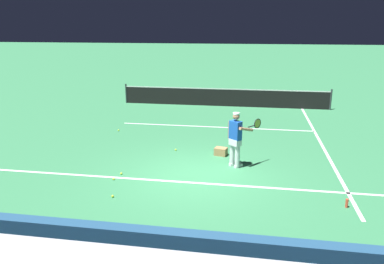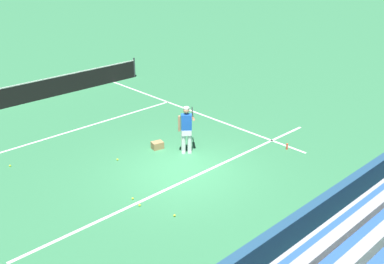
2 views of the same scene
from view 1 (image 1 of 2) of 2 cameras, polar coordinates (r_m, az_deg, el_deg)
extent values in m
plane|color=#337A4C|center=(10.97, 0.61, -6.71)|extent=(160.00, 160.00, 0.00)
cube|color=white|center=(10.51, 0.19, -7.73)|extent=(12.00, 0.10, 0.01)
cube|color=white|center=(14.85, 18.96, -1.45)|extent=(0.10, 12.00, 0.01)
cube|color=white|center=(16.14, 3.60, 0.77)|extent=(8.22, 0.10, 0.01)
cube|color=navy|center=(6.48, -6.39, -18.71)|extent=(24.69, 0.24, 1.10)
cube|color=silver|center=(6.99, -17.13, -16.05)|extent=(2.80, 0.01, 0.44)
cube|color=#2D5BAD|center=(5.35, -9.64, -19.06)|extent=(22.99, 0.40, 0.12)
cylinder|color=silver|center=(11.65, 6.14, -3.09)|extent=(0.15, 0.15, 0.88)
cylinder|color=silver|center=(11.51, 6.93, -3.36)|extent=(0.15, 0.15, 0.88)
cube|color=white|center=(11.83, 6.28, -4.84)|extent=(0.26, 0.29, 0.09)
cube|color=white|center=(11.69, 7.07, -5.12)|extent=(0.26, 0.29, 0.09)
cube|color=silver|center=(11.47, 6.59, -1.53)|extent=(0.40, 0.39, 0.20)
cube|color=#194CB2|center=(11.36, 6.65, 0.25)|extent=(0.41, 0.39, 0.58)
sphere|color=#A37556|center=(11.26, 6.75, 2.37)|extent=(0.21, 0.21, 0.21)
cylinder|color=white|center=(11.24, 6.77, 2.81)|extent=(0.20, 0.20, 0.05)
cylinder|color=#A37556|center=(11.53, 5.75, 0.31)|extent=(0.09, 0.09, 0.56)
cylinder|color=#A37556|center=(11.34, 8.25, 0.42)|extent=(0.44, 0.51, 0.24)
cylinder|color=black|center=(11.50, 9.05, 0.87)|extent=(0.22, 0.25, 0.03)
torus|color=black|center=(11.70, 9.95, 1.29)|extent=(0.22, 0.26, 0.31)
cylinder|color=#D6D14C|center=(11.70, 9.95, 1.29)|extent=(0.18, 0.21, 0.27)
cube|color=#A87F51|center=(12.65, 4.42, -2.97)|extent=(0.46, 0.39, 0.26)
sphere|color=#CCE533|center=(9.87, -12.01, -9.55)|extent=(0.07, 0.07, 0.07)
sphere|color=#CCE533|center=(13.10, -2.51, -2.72)|extent=(0.07, 0.07, 0.07)
sphere|color=#CCE533|center=(15.79, -11.12, 0.26)|extent=(0.07, 0.07, 0.07)
sphere|color=#CCE533|center=(10.91, -11.84, -7.01)|extent=(0.07, 0.07, 0.07)
sphere|color=#CCE533|center=(11.24, -10.73, -6.23)|extent=(0.07, 0.07, 0.07)
cylinder|color=#EA4C33|center=(9.87, 22.52, -10.00)|extent=(0.07, 0.07, 0.22)
cylinder|color=#33383D|center=(21.41, -9.99, 5.80)|extent=(0.09, 0.09, 1.07)
cylinder|color=#33383D|center=(20.61, 20.39, 4.65)|extent=(0.09, 0.09, 1.07)
cube|color=black|center=(20.29, 4.91, 5.20)|extent=(11.00, 0.02, 0.91)
cube|color=white|center=(20.21, 4.94, 6.54)|extent=(11.00, 0.04, 0.05)
camera|label=2|loc=(10.56, -82.72, 17.58)|focal=42.00mm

